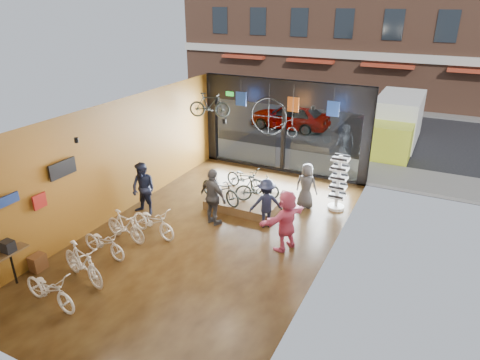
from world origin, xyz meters
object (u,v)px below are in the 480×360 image
Objects in this scene: customer_2 at (213,197)px; customer_5 at (286,220)px; display_bike_right at (245,178)px; customer_4 at (306,186)px; floor_bike_3 at (125,226)px; customer_3 at (266,203)px; display_bike_left at (220,189)px; floor_bike_1 at (83,263)px; sunglasses_rack at (338,183)px; display_bike_mid at (257,188)px; penny_farthing at (276,119)px; floor_bike_0 at (49,289)px; hung_bike at (209,105)px; customer_1 at (143,189)px; floor_bike_4 at (153,222)px; display_platform at (246,202)px; box_truck at (395,125)px; street_car at (290,116)px.

customer_5 is (2.59, -0.36, -0.02)m from customer_2.
customer_4 is (2.24, 0.21, 0.06)m from display_bike_right.
customer_3 is at bearing -45.45° from floor_bike_3.
customer_2 reaches higher than display_bike_left.
floor_bike_1 is 0.89× the size of sunglasses_rack.
sunglasses_rack reaches higher than display_bike_mid.
penny_farthing is at bearing -38.56° from customer_4.
floor_bike_0 is 1.08× the size of hung_bike.
customer_3 is (0.76, -1.01, 0.05)m from display_bike_mid.
customer_2 is 1.19× the size of hung_bike.
customer_1 is (-2.12, -1.41, 0.13)m from display_bike_left.
customer_3 reaches higher than floor_bike_4.
customer_5 reaches higher than display_platform.
display_bike_mid is 1.69m from customer_4.
floor_bike_4 is 0.91× the size of sunglasses_rack.
floor_bike_4 is 2.65m from display_bike_left.
floor_bike_4 is 3.53m from customer_3.
customer_3 is (2.86, 2.04, 0.35)m from floor_bike_4.
customer_1 reaches higher than display_bike_right.
hung_bike reaches higher than sunglasses_rack.
display_bike_left is 3.74m from penny_farthing.
box_truck is at bearing 58.77° from penny_farthing.
box_truck is at bearing -18.55° from floor_bike_3.
customer_5 reaches higher than floor_bike_3.
floor_bike_3 is at bearing -67.71° from customer_1.
street_car is 2.22× the size of sunglasses_rack.
sunglasses_rack is (5.67, 3.23, 0.07)m from customer_1.
customer_2 is at bearing -144.60° from display_bike_left.
customer_5 is (2.23, -1.98, 0.77)m from display_platform.
customer_2 is at bearing -102.42° from display_platform.
floor_bike_1 is at bearing 129.24° from display_bike_mid.
customer_5 reaches higher than display_bike_left.
customer_2 is (2.41, 0.42, 0.04)m from customer_1.
display_platform is 1.48× the size of customer_3.
customer_5 is 6.39m from hung_bike.
hung_bike is (-2.45, 1.88, 2.78)m from display_platform.
street_car is 2.38× the size of penny_farthing.
display_bike_right is 2.25m from customer_4.
floor_bike_1 is at bearing -174.11° from floor_bike_4.
customer_4 reaches higher than floor_bike_4.
floor_bike_0 is at bearing -178.95° from display_bike_right.
customer_5 is at bearing -97.75° from box_truck.
customer_1 is at bearing -120.73° from penny_farthing.
box_truck is at bearing -92.72° from customer_2.
sunglasses_rack is at bearing -156.84° from customer_4.
floor_bike_0 is 0.94× the size of penny_farthing.
box_truck reaches higher than floor_bike_4.
sunglasses_rack is at bearing -95.88° from box_truck.
floor_bike_1 is at bearing -72.39° from customer_1.
street_car is at bearing 169.86° from box_truck.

